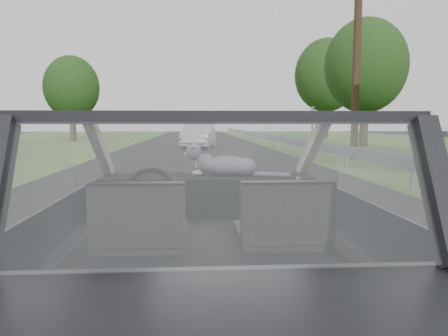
{
  "coord_description": "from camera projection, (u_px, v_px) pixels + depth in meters",
  "views": [
    {
      "loc": [
        -0.1,
        -2.68,
        1.4
      ],
      "look_at": [
        0.12,
        0.57,
        1.06
      ],
      "focal_mm": 35.0,
      "sensor_mm": 36.0,
      "label": 1
    }
  ],
  "objects": [
    {
      "name": "passenger_seat",
      "position": [
        283.0,
        215.0,
        2.46
      ],
      "size": [
        0.5,
        0.72,
        0.42
      ],
      "primitive_type": "cube",
      "color": "black",
      "rests_on": "subject_car"
    },
    {
      "name": "guardrail",
      "position": [
        343.0,
        151.0,
        12.96
      ],
      "size": [
        0.05,
        90.0,
        0.32
      ],
      "primitive_type": "cube",
      "color": "#9A9EA9",
      "rests_on": "ground"
    },
    {
      "name": "other_car",
      "position": [
        199.0,
        136.0,
        23.96
      ],
      "size": [
        2.26,
        4.49,
        1.42
      ],
      "primitive_type": "imported",
      "rotation": [
        0.0,
        0.0,
        -0.14
      ],
      "color": "#B3B3B3",
      "rests_on": "ground"
    },
    {
      "name": "steering_wheel",
      "position": [
        151.0,
        193.0,
        3.02
      ],
      "size": [
        0.36,
        0.36,
        0.04
      ],
      "primitive_type": "torus",
      "color": "black",
      "rests_on": "dashboard"
    },
    {
      "name": "dashboard",
      "position": [
        208.0,
        195.0,
        3.34
      ],
      "size": [
        1.58,
        0.45,
        0.3
      ],
      "primitive_type": "cube",
      "color": "black",
      "rests_on": "subject_car"
    },
    {
      "name": "subject_car",
      "position": [
        211.0,
        231.0,
        2.74
      ],
      "size": [
        1.8,
        4.0,
        1.45
      ],
      "primitive_type": "cube",
      "color": "black",
      "rests_on": "ground"
    },
    {
      "name": "cat",
      "position": [
        227.0,
        164.0,
        3.31
      ],
      "size": [
        0.61,
        0.32,
        0.26
      ],
      "primitive_type": "ellipsoid",
      "rotation": [
        0.0,
        0.0,
        -0.25
      ],
      "color": "gray",
      "rests_on": "dashboard"
    },
    {
      "name": "tree_3",
      "position": [
        326.0,
        90.0,
        40.69
      ],
      "size": [
        7.37,
        7.37,
        8.96
      ],
      "primitive_type": null,
      "rotation": [
        0.0,
        0.0,
        -0.29
      ],
      "color": "#193415",
      "rests_on": "ground"
    },
    {
      "name": "driver_seat",
      "position": [
        140.0,
        217.0,
        2.41
      ],
      "size": [
        0.5,
        0.72,
        0.42
      ],
      "primitive_type": "cube",
      "color": "black",
      "rests_on": "subject_car"
    },
    {
      "name": "tree_6",
      "position": [
        72.0,
        100.0,
        33.55
      ],
      "size": [
        4.39,
        4.39,
        6.34
      ],
      "primitive_type": null,
      "rotation": [
        0.0,
        0.0,
        -0.05
      ],
      "color": "#193415",
      "rests_on": "ground"
    },
    {
      "name": "highway_sign",
      "position": [
        312.0,
        128.0,
        22.84
      ],
      "size": [
        0.18,
        0.91,
        2.26
      ],
      "primitive_type": "cube",
      "rotation": [
        0.0,
        0.0,
        -0.11
      ],
      "color": "#134A1E",
      "rests_on": "ground"
    },
    {
      "name": "utility_pole",
      "position": [
        357.0,
        43.0,
        16.29
      ],
      "size": [
        0.32,
        0.32,
        8.78
      ],
      "primitive_type": "cylinder",
      "rotation": [
        0.0,
        0.0,
        -0.13
      ],
      "color": "#34261D",
      "rests_on": "ground"
    },
    {
      "name": "tree_2",
      "position": [
        365.0,
        85.0,
        25.82
      ],
      "size": [
        5.74,
        5.74,
        7.32
      ],
      "primitive_type": null,
      "rotation": [
        0.0,
        0.0,
        0.21
      ],
      "color": "#193415",
      "rests_on": "ground"
    }
  ]
}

